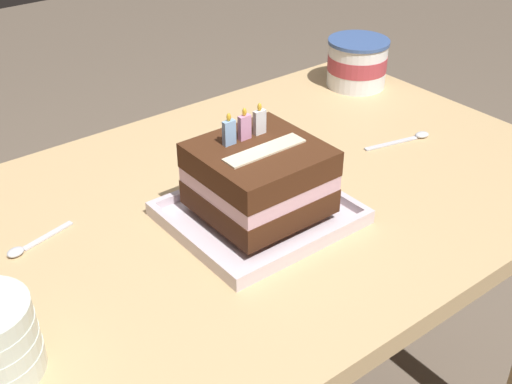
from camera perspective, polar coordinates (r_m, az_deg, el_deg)
The scene contains 6 objects.
dining_table at distance 1.22m, azimuth -0.24°, elevation -4.73°, with size 1.20×0.77×0.77m.
foil_tray at distance 1.09m, azimuth 0.26°, elevation -2.00°, with size 0.28×0.25×0.02m.
birthday_cake at distance 1.05m, azimuth 0.27°, elevation 1.26°, with size 0.19×0.18×0.16m.
ice_cream_tub at distance 1.59m, azimuth 8.70°, elevation 10.94°, with size 0.14×0.14×0.11m.
serving_spoon_near_tray at distance 1.37m, azimuth 13.21°, elevation 4.57°, with size 0.15×0.05×0.01m.
serving_spoon_by_bowls at distance 1.09m, azimuth -19.21°, elevation -4.49°, with size 0.12×0.05×0.01m.
Camera 1 is at (-0.60, -0.77, 1.39)m, focal length 46.52 mm.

